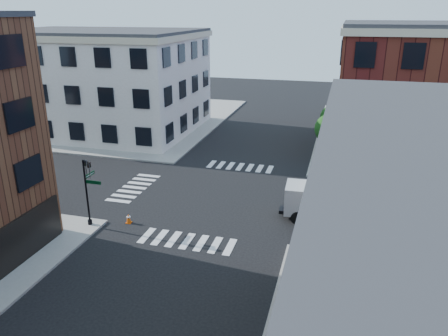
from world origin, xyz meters
TOP-DOWN VIEW (x-y plane):
  - ground at (0.00, 0.00)m, footprint 120.00×120.00m
  - sidewalk_nw at (-21.00, 21.00)m, footprint 30.00×30.00m
  - building_nw at (-19.00, 16.00)m, footprint 22.00×16.00m
  - tree_near at (7.56, 9.98)m, footprint 2.69×2.69m
  - tree_far at (7.56, 15.98)m, footprint 2.43×2.43m
  - signal_pole at (-6.72, -6.68)m, footprint 1.29×1.24m
  - box_truck at (9.12, -1.78)m, footprint 7.66×2.64m
  - traffic_cone at (-4.59, -5.70)m, footprint 0.38×0.38m

SIDE VIEW (x-z plane):
  - ground at x=0.00m, z-range 0.00..0.00m
  - sidewalk_nw at x=-21.00m, z-range 0.00..0.15m
  - traffic_cone at x=-4.59m, z-range -0.01..0.65m
  - box_truck at x=9.12m, z-range 0.07..3.49m
  - signal_pole at x=-6.72m, z-range 0.56..5.16m
  - tree_far at x=7.56m, z-range 0.84..4.91m
  - tree_near at x=7.56m, z-range 0.91..5.41m
  - building_nw at x=-19.00m, z-range 0.00..11.00m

